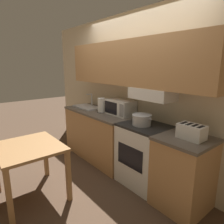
# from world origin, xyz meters

# --- Properties ---
(ground_plane) EXTENTS (16.00, 16.00, 0.00)m
(ground_plane) POSITION_xyz_m (0.00, 0.00, 0.00)
(ground_plane) COLOR #4C3828
(wall_back) EXTENTS (5.22, 0.38, 2.55)m
(wall_back) POSITION_xyz_m (0.01, -0.07, 1.50)
(wall_back) COLOR beige
(wall_back) RESTS_ON ground_plane
(lower_counter_main) EXTENTS (1.55, 0.61, 0.90)m
(lower_counter_main) POSITION_xyz_m (-0.64, -0.30, 0.45)
(lower_counter_main) COLOR tan
(lower_counter_main) RESTS_ON ground_plane
(lower_counter_right_stub) EXTENTS (0.61, 0.61, 0.90)m
(lower_counter_right_stub) POSITION_xyz_m (1.11, -0.30, 0.45)
(lower_counter_right_stub) COLOR tan
(lower_counter_right_stub) RESTS_ON ground_plane
(stove_range) EXTENTS (0.67, 0.58, 0.90)m
(stove_range) POSITION_xyz_m (0.47, -0.29, 0.45)
(stove_range) COLOR white
(stove_range) RESTS_ON ground_plane
(cooking_pot) EXTENTS (0.35, 0.28, 0.15)m
(cooking_pot) POSITION_xyz_m (0.44, -0.32, 0.98)
(cooking_pot) COLOR #B7BABF
(cooking_pot) RESTS_ON stove_range
(microwave) EXTENTS (0.51, 0.30, 0.26)m
(microwave) POSITION_xyz_m (-0.20, -0.16, 1.03)
(microwave) COLOR white
(microwave) RESTS_ON lower_counter_main
(toaster) EXTENTS (0.30, 0.19, 0.17)m
(toaster) POSITION_xyz_m (1.16, -0.28, 0.99)
(toaster) COLOR white
(toaster) RESTS_ON lower_counter_right_stub
(sink_basin) EXTENTS (0.60, 0.33, 0.27)m
(sink_basin) POSITION_xyz_m (-1.05, -0.30, 0.92)
(sink_basin) COLOR #B7BABF
(sink_basin) RESTS_ON lower_counter_main
(paper_towel_roll) EXTENTS (0.15, 0.15, 0.26)m
(paper_towel_roll) POSITION_xyz_m (-0.54, -0.31, 1.03)
(paper_towel_roll) COLOR black
(paper_towel_roll) RESTS_ON lower_counter_main
(dining_table) EXTENTS (0.85, 0.77, 0.72)m
(dining_table) POSITION_xyz_m (-0.25, -1.68, 0.61)
(dining_table) COLOR #9E7042
(dining_table) RESTS_ON ground_plane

